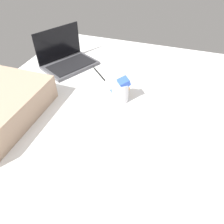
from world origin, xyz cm
name	(u,v)px	position (x,y,z in cm)	size (l,w,h in cm)	color
bed_mattress	(105,127)	(0.00, 0.00, 9.00)	(180.00, 140.00, 18.00)	white
laptop	(67,59)	(38.70, 41.14, 22.41)	(39.90, 35.65, 23.00)	#4C4C51
snack_cup	(121,90)	(13.81, -3.83, 24.27)	(10.36, 11.53, 14.26)	silver
charger_cable	(99,74)	(34.33, 16.59, 18.30)	(17.00, 0.60, 0.60)	black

